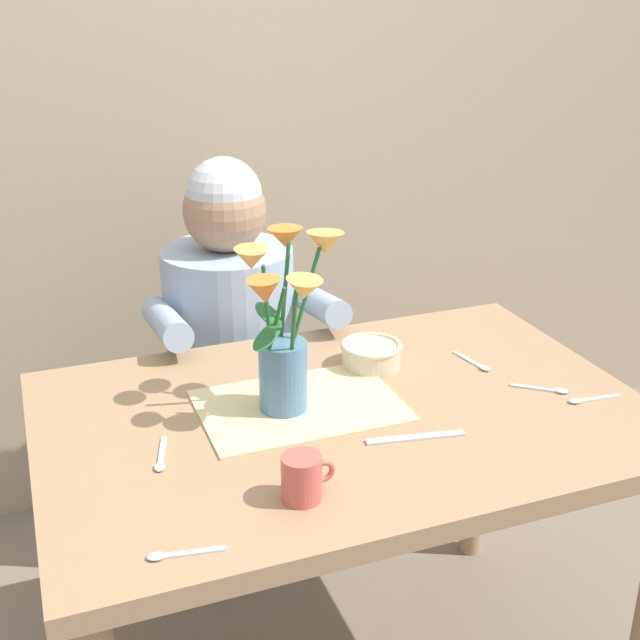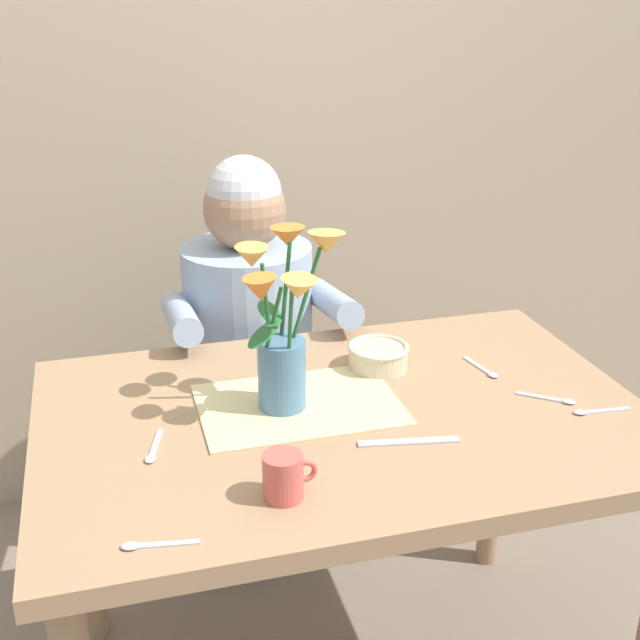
{
  "view_description": "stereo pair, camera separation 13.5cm",
  "coord_description": "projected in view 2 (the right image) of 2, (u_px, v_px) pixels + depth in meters",
  "views": [
    {
      "loc": [
        -0.56,
        -1.34,
        1.54
      ],
      "look_at": [
        -0.03,
        0.05,
        0.92
      ],
      "focal_mm": 46.23,
      "sensor_mm": 36.0,
      "label": 1
    },
    {
      "loc": [
        -0.43,
        -1.38,
        1.54
      ],
      "look_at": [
        -0.03,
        0.05,
        0.92
      ],
      "focal_mm": 46.23,
      "sensor_mm": 36.0,
      "label": 2
    }
  ],
  "objects": [
    {
      "name": "dinner_knife",
      "position": [
        409.0,
        442.0,
        1.52
      ],
      "size": [
        0.19,
        0.05,
        0.0
      ],
      "primitive_type": "cube",
      "rotation": [
        0.0,
        0.0,
        -0.17
      ],
      "color": "silver",
      "rests_on": "dining_table"
    },
    {
      "name": "spoon_3",
      "position": [
        153.0,
        452.0,
        1.49
      ],
      "size": [
        0.05,
        0.12,
        0.01
      ],
      "color": "silver",
      "rests_on": "dining_table"
    },
    {
      "name": "spoon_4",
      "position": [
        593.0,
        411.0,
        1.63
      ],
      "size": [
        0.12,
        0.03,
        0.01
      ],
      "color": "silver",
      "rests_on": "dining_table"
    },
    {
      "name": "seated_person",
      "position": [
        250.0,
        366.0,
        2.24
      ],
      "size": [
        0.45,
        0.47,
        1.14
      ],
      "rotation": [
        0.0,
        0.0,
        -0.04
      ],
      "color": "#4C4C56",
      "rests_on": "ground_plane"
    },
    {
      "name": "flower_vase",
      "position": [
        284.0,
        327.0,
        1.59
      ],
      "size": [
        0.24,
        0.25,
        0.35
      ],
      "color": "teal",
      "rests_on": "dining_table"
    },
    {
      "name": "dining_table",
      "position": [
        343.0,
        453.0,
        1.68
      ],
      "size": [
        1.2,
        0.8,
        0.74
      ],
      "color": "#9E7A56",
      "rests_on": "ground_plane"
    },
    {
      "name": "ceramic_mug",
      "position": [
        284.0,
        476.0,
        1.35
      ],
      "size": [
        0.09,
        0.07,
        0.08
      ],
      "color": "#CC564C",
      "rests_on": "dining_table"
    },
    {
      "name": "ceramic_bowl",
      "position": [
        378.0,
        356.0,
        1.81
      ],
      "size": [
        0.14,
        0.14,
        0.06
      ],
      "color": "beige",
      "rests_on": "dining_table"
    },
    {
      "name": "wood_panel_backdrop",
      "position": [
        239.0,
        86.0,
        2.38
      ],
      "size": [
        4.0,
        0.1,
        2.5
      ],
      "primitive_type": "cube",
      "color": "tan",
      "rests_on": "ground_plane"
    },
    {
      "name": "spoon_2",
      "position": [
        486.0,
        371.0,
        1.8
      ],
      "size": [
        0.04,
        0.12,
        0.01
      ],
      "color": "silver",
      "rests_on": "dining_table"
    },
    {
      "name": "spoon_0",
      "position": [
        147.0,
        545.0,
        1.25
      ],
      "size": [
        0.12,
        0.03,
        0.01
      ],
      "color": "silver",
      "rests_on": "dining_table"
    },
    {
      "name": "striped_placemat",
      "position": [
        299.0,
        405.0,
        1.66
      ],
      "size": [
        0.4,
        0.28,
        0.0
      ],
      "primitive_type": "cube",
      "color": "beige",
      "rests_on": "dining_table"
    },
    {
      "name": "spoon_1",
      "position": [
        555.0,
        399.0,
        1.68
      ],
      "size": [
        0.1,
        0.09,
        0.01
      ],
      "color": "silver",
      "rests_on": "dining_table"
    }
  ]
}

